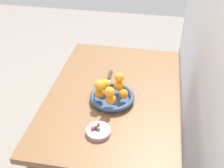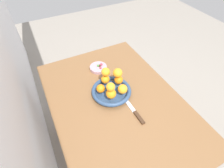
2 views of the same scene
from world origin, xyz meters
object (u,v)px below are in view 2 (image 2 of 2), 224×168
(fruit_bowl, at_px, (112,91))
(orange_7, at_px, (111,87))
(orange_2, at_px, (123,89))
(orange_5, at_px, (106,72))
(orange_1, at_px, (111,94))
(candy_ball_1, at_px, (101,64))
(candy_ball_3, at_px, (98,66))
(candy_dish, at_px, (98,68))
(knife, at_px, (133,110))
(orange_3, at_px, (119,80))
(candy_ball_0, at_px, (100,66))
(orange_6, at_px, (118,73))
(orange_0, at_px, (101,89))
(orange_4, at_px, (105,79))
(candy_ball_2, at_px, (100,68))
(dining_table, at_px, (116,109))

(fruit_bowl, height_order, orange_7, orange_7)
(orange_2, height_order, orange_5, orange_5)
(orange_1, distance_m, orange_2, 0.08)
(candy_ball_1, distance_m, candy_ball_3, 0.03)
(candy_dish, distance_m, knife, 0.43)
(orange_7, bearing_deg, orange_3, -49.81)
(candy_dish, bearing_deg, candy_ball_0, -111.96)
(orange_6, height_order, knife, orange_6)
(fruit_bowl, height_order, orange_5, orange_5)
(candy_ball_3, bearing_deg, candy_dish, -132.96)
(candy_dish, xyz_separation_m, orange_6, (-0.22, -0.04, 0.11))
(orange_7, bearing_deg, orange_0, 28.13)
(orange_0, bearing_deg, orange_2, -119.68)
(orange_4, relative_size, candy_ball_2, 3.72)
(orange_2, bearing_deg, orange_4, 24.41)
(orange_2, bearing_deg, orange_1, 91.61)
(candy_ball_2, bearing_deg, candy_ball_1, -34.53)
(orange_0, height_order, orange_4, orange_4)
(dining_table, bearing_deg, orange_4, 2.82)
(orange_4, relative_size, orange_5, 1.00)
(orange_4, xyz_separation_m, candy_ball_3, (0.19, -0.03, -0.04))
(candy_ball_0, distance_m, candy_ball_3, 0.01)
(orange_5, distance_m, candy_ball_1, 0.21)
(candy_dish, distance_m, orange_2, 0.31)
(orange_4, bearing_deg, candy_ball_1, -16.41)
(knife, bearing_deg, candy_ball_1, 0.93)
(orange_1, xyz_separation_m, candy_ball_2, (0.28, -0.06, -0.04))
(candy_dish, xyz_separation_m, knife, (-0.43, -0.03, -0.01))
(orange_5, bearing_deg, orange_7, 166.80)
(orange_4, bearing_deg, orange_7, 169.15)
(orange_1, height_order, candy_ball_0, orange_1)
(orange_5, height_order, candy_ball_3, orange_5)
(candy_dish, bearing_deg, orange_7, 170.28)
(candy_ball_2, height_order, candy_ball_3, candy_ball_3)
(candy_ball_2, bearing_deg, orange_4, 167.74)
(orange_1, bearing_deg, candy_ball_0, -11.40)
(orange_2, xyz_separation_m, orange_7, (0.00, 0.08, 0.06))
(orange_7, distance_m, candy_ball_3, 0.33)
(orange_3, bearing_deg, knife, 177.13)
(candy_ball_0, bearing_deg, candy_ball_2, 166.76)
(fruit_bowl, xyz_separation_m, orange_1, (-0.05, 0.03, 0.05))
(orange_4, relative_size, candy_ball_0, 3.08)
(candy_ball_0, bearing_deg, orange_5, 169.32)
(dining_table, xyz_separation_m, knife, (-0.10, -0.06, 0.09))
(orange_4, bearing_deg, fruit_bowl, -173.38)
(orange_0, xyz_separation_m, orange_7, (-0.07, -0.03, 0.06))
(orange_0, bearing_deg, knife, -146.92)
(fruit_bowl, xyz_separation_m, candy_ball_1, (0.26, -0.05, 0.01))
(orange_0, relative_size, orange_4, 0.96)
(candy_dish, relative_size, orange_2, 2.11)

